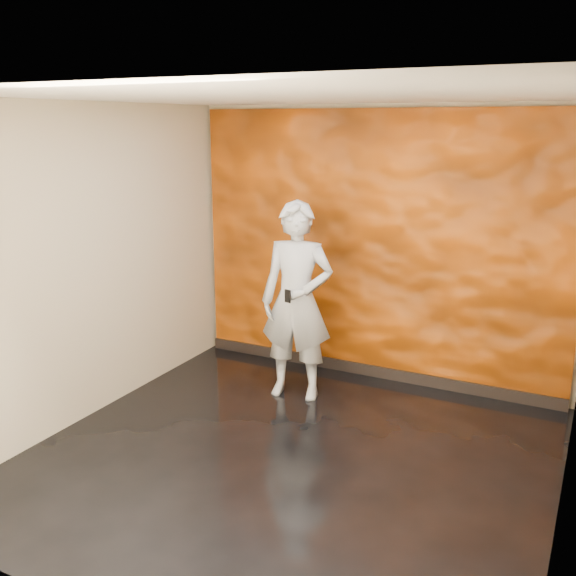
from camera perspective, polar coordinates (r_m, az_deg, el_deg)
The scene contains 5 objects.
room at distance 4.83m, azimuth 0.16°, elevation -0.16°, with size 4.02×4.02×2.81m.
feature_wall at distance 6.60m, azimuth 7.83°, elevation 3.55°, with size 3.90×0.06×2.75m, color #DE5704.
baseboard at distance 6.93m, azimuth 7.34°, elevation -7.27°, with size 3.90×0.04×0.12m, color black.
man at distance 6.14m, azimuth 0.80°, elevation -1.18°, with size 0.70×0.46×1.92m, color #8E939C.
phone at distance 5.87m, azimuth -0.03°, elevation -0.73°, with size 0.07×0.01×0.12m, color black.
Camera 1 is at (2.09, -4.17, 2.63)m, focal length 40.00 mm.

